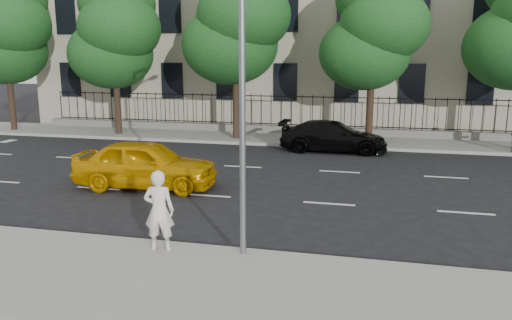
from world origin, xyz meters
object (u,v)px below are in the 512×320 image
Objects in this scene: street_light at (248,26)px; woman_near at (159,210)px; yellow_taxi at (146,164)px; black_sedan at (333,136)px.

street_light reaches higher than woman_near.
street_light is at bearing -167.77° from woman_near.
street_light is 4.55m from woman_near.
black_sedan is at bearing -38.87° from yellow_taxi.
yellow_taxi is at bearing -71.68° from woman_near.
black_sedan is (0.87, 13.05, -4.41)m from street_light.
black_sedan is 14.11m from woman_near.
yellow_taxi is at bearing 135.91° from street_light.
woman_near is (-2.77, -13.83, 0.35)m from black_sedan.
woman_near is at bearing 168.50° from black_sedan.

